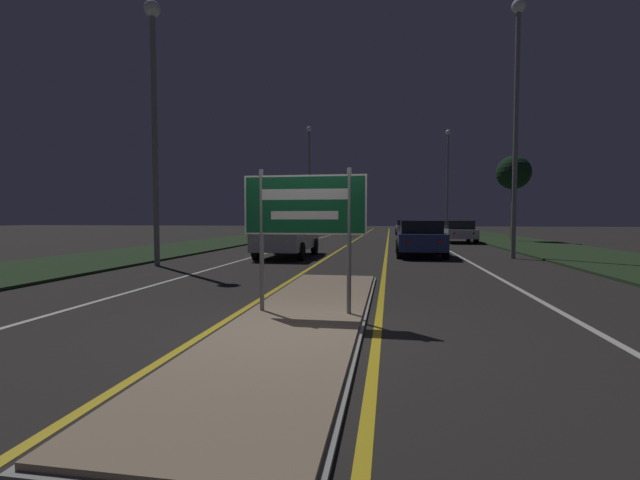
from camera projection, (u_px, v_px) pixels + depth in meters
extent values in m
plane|color=#282623|center=(292.00, 333.00, 5.94)|extent=(160.00, 160.00, 0.00)
cube|color=#999993|center=(305.00, 316.00, 6.82)|extent=(1.96, 8.96, 0.05)
cube|color=gray|center=(305.00, 315.00, 6.82)|extent=(1.84, 8.84, 0.10)
cube|color=#23381E|center=(218.00, 243.00, 27.18)|extent=(5.00, 100.00, 0.08)
cube|color=#23381E|center=(537.00, 246.00, 24.10)|extent=(5.00, 100.00, 0.08)
cube|color=gold|center=(355.00, 240.00, 30.76)|extent=(0.12, 70.00, 0.01)
cube|color=gold|center=(388.00, 240.00, 30.38)|extent=(0.12, 70.00, 0.01)
cube|color=silver|center=(314.00, 240.00, 31.25)|extent=(0.12, 70.00, 0.01)
cube|color=silver|center=(432.00, 241.00, 29.89)|extent=(0.12, 70.00, 0.01)
cube|color=silver|center=(274.00, 239.00, 31.74)|extent=(0.10, 70.00, 0.01)
cube|color=silver|center=(476.00, 241.00, 29.40)|extent=(0.10, 70.00, 0.01)
cylinder|color=gray|center=(262.00, 240.00, 6.87)|extent=(0.07, 0.07, 2.27)
cylinder|color=gray|center=(349.00, 241.00, 6.65)|extent=(0.07, 0.07, 2.27)
cube|color=#0F512D|center=(305.00, 205.00, 6.73)|extent=(1.96, 0.04, 0.94)
cube|color=white|center=(304.00, 205.00, 6.71)|extent=(1.96, 0.00, 0.94)
cube|color=#0F512D|center=(304.00, 205.00, 6.71)|extent=(1.90, 0.01, 0.88)
cube|color=white|center=(304.00, 194.00, 6.69)|extent=(1.37, 0.01, 0.17)
cube|color=white|center=(304.00, 215.00, 6.71)|extent=(1.08, 0.01, 0.13)
cylinder|color=gray|center=(155.00, 142.00, 14.07)|extent=(0.18, 0.18, 8.22)
sphere|color=white|center=(152.00, 9.00, 13.85)|extent=(0.53, 0.53, 0.53)
cylinder|color=gray|center=(309.00, 183.00, 40.70)|extent=(0.18, 0.18, 9.88)
sphere|color=white|center=(309.00, 129.00, 40.44)|extent=(0.49, 0.49, 0.49)
cylinder|color=gray|center=(516.00, 136.00, 16.60)|extent=(0.18, 0.18, 9.55)
sphere|color=white|center=(519.00, 6.00, 16.34)|extent=(0.53, 0.53, 0.53)
cylinder|color=gray|center=(447.00, 185.00, 40.67)|extent=(0.18, 0.18, 9.57)
sphere|color=white|center=(448.00, 132.00, 40.41)|extent=(0.49, 0.49, 0.49)
cube|color=navy|center=(420.00, 241.00, 17.90)|extent=(1.83, 4.19, 0.66)
cube|color=black|center=(421.00, 227.00, 17.62)|extent=(1.61, 2.18, 0.51)
sphere|color=red|center=(408.00, 241.00, 15.95)|extent=(0.14, 0.14, 0.14)
sphere|color=red|center=(440.00, 241.00, 15.76)|extent=(0.14, 0.14, 0.14)
cylinder|color=black|center=(398.00, 246.00, 19.34)|extent=(0.22, 0.63, 0.63)
cylinder|color=black|center=(438.00, 247.00, 19.05)|extent=(0.22, 0.63, 0.63)
cylinder|color=black|center=(399.00, 251.00, 16.78)|extent=(0.22, 0.63, 0.63)
cylinder|color=black|center=(446.00, 251.00, 16.50)|extent=(0.22, 0.63, 0.63)
cube|color=#B7B7BC|center=(458.00, 233.00, 27.77)|extent=(1.80, 4.30, 0.56)
cube|color=black|center=(459.00, 225.00, 27.48)|extent=(1.59, 2.23, 0.54)
sphere|color=red|center=(454.00, 233.00, 25.76)|extent=(0.14, 0.14, 0.14)
sphere|color=red|center=(474.00, 233.00, 25.57)|extent=(0.14, 0.14, 0.14)
cylinder|color=black|center=(442.00, 237.00, 29.23)|extent=(0.22, 0.65, 0.65)
cylinder|color=black|center=(468.00, 237.00, 28.95)|extent=(0.22, 0.65, 0.65)
cylinder|color=black|center=(447.00, 238.00, 26.61)|extent=(0.22, 0.65, 0.65)
cylinder|color=black|center=(476.00, 239.00, 26.33)|extent=(0.22, 0.65, 0.65)
cube|color=silver|center=(405.00, 228.00, 40.71)|extent=(1.72, 4.43, 0.57)
cube|color=black|center=(405.00, 223.00, 40.42)|extent=(1.51, 2.30, 0.49)
sphere|color=red|center=(400.00, 228.00, 38.63)|extent=(0.14, 0.14, 0.14)
sphere|color=red|center=(412.00, 228.00, 38.46)|extent=(0.14, 0.14, 0.14)
cylinder|color=black|center=(396.00, 231.00, 42.21)|extent=(0.22, 0.65, 0.65)
cylinder|color=black|center=(413.00, 231.00, 41.95)|extent=(0.22, 0.65, 0.65)
cylinder|color=black|center=(397.00, 232.00, 39.50)|extent=(0.22, 0.65, 0.65)
cylinder|color=black|center=(415.00, 232.00, 39.24)|extent=(0.22, 0.65, 0.65)
cube|color=#B7B7BC|center=(288.00, 240.00, 17.52)|extent=(1.81, 4.69, 0.69)
cube|color=black|center=(289.00, 226.00, 17.77)|extent=(1.60, 2.44, 0.43)
sphere|color=white|center=(257.00, 241.00, 15.32)|extent=(0.14, 0.14, 0.14)
sphere|color=white|center=(287.00, 241.00, 15.13)|extent=(0.14, 0.14, 0.14)
cylinder|color=black|center=(256.00, 251.00, 16.25)|extent=(0.22, 0.69, 0.69)
cylinder|color=black|center=(301.00, 252.00, 15.97)|extent=(0.22, 0.69, 0.69)
cylinder|color=black|center=(276.00, 246.00, 19.11)|extent=(0.22, 0.69, 0.69)
cylinder|color=black|center=(315.00, 246.00, 18.83)|extent=(0.22, 0.69, 0.69)
cylinder|color=#4C3823|center=(513.00, 210.00, 28.64)|extent=(0.24, 0.24, 4.06)
sphere|color=black|center=(514.00, 172.00, 28.51)|extent=(2.23, 2.23, 2.23)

